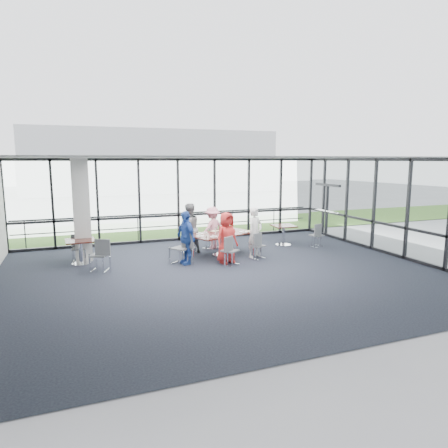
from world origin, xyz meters
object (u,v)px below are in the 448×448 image
object	(u,v)px
diner_near_left	(227,238)
chair_spare_r	(316,235)
main_table	(221,236)
chair_main_nr	(257,246)
diner_far_right	(212,228)
chair_main_nl	(230,251)
diner_near_right	(255,233)
side_table_left	(80,244)
diner_end	(186,238)
chair_spare_lb	(79,249)
structural_column	(81,210)
chair_main_fl	(189,239)
chair_main_fr	(211,235)
diner_far_left	(189,229)
chair_main_end	(181,248)
side_table_right	(284,229)
chair_spare_la	(99,255)

from	to	relation	value
diner_near_left	chair_spare_r	size ratio (longest dim) A/B	1.85
main_table	chair_main_nr	xyz separation A→B (m)	(0.94, -0.83, -0.23)
diner_far_right	chair_main_nr	size ratio (longest dim) A/B	1.80
chair_main_nl	chair_main_nr	distance (m)	1.20
diner_near_left	diner_near_right	size ratio (longest dim) A/B	0.96
side_table_left	diner_near_right	world-z (taller)	diner_near_right
diner_end	chair_main_nr	xyz separation A→B (m)	(2.31, -0.18, -0.40)
main_table	chair_spare_lb	world-z (taller)	chair_spare_lb
structural_column	diner_near_right	xyz separation A→B (m)	(5.21, -1.59, -0.78)
diner_end	chair_spare_lb	xyz separation A→B (m)	(-3.05, 1.50, -0.41)
chair_main_fl	chair_main_fr	world-z (taller)	chair_main_fr
diner_near_left	diner_far_left	xyz separation A→B (m)	(-0.74, 1.61, 0.07)
chair_main_nl	chair_main_end	size ratio (longest dim) A/B	0.91
side_table_left	diner_end	bearing A→B (deg)	-20.32
side_table_left	diner_far_left	xyz separation A→B (m)	(3.45, 0.17, 0.22)
diner_near_right	chair_main_end	xyz separation A→B (m)	(-2.45, 0.07, -0.33)
chair_spare_lb	diner_end	bearing A→B (deg)	159.06
chair_main_nl	chair_main_fl	xyz separation A→B (m)	(-0.68, 2.04, 0.02)
side_table_left	chair_spare_lb	bearing A→B (deg)	97.98
side_table_left	chair_main_fl	size ratio (longest dim) A/B	0.96
chair_main_fr	chair_spare_r	xyz separation A→B (m)	(3.68, -1.11, -0.05)
structural_column	side_table_right	distance (m)	7.07
chair_main_nr	chair_main_fr	xyz separation A→B (m)	(-0.90, 1.93, 0.05)
diner_near_left	diner_near_right	world-z (taller)	diner_near_right
side_table_left	diner_end	xyz separation A→B (m)	(3.00, -1.11, 0.18)
chair_spare_lb	diner_far_left	bearing A→B (deg)	-178.40
main_table	side_table_left	bearing A→B (deg)	151.59
diner_far_right	structural_column	bearing A→B (deg)	-24.65
main_table	chair_spare_r	xyz separation A→B (m)	(3.72, -0.01, -0.22)
side_table_right	diner_near_right	size ratio (longest dim) A/B	0.53
side_table_left	chair_spare_r	bearing A→B (deg)	-3.33
diner_far_left	chair_main_end	bearing A→B (deg)	43.21
diner_near_right	chair_spare_r	size ratio (longest dim) A/B	1.93
diner_far_right	chair_main_end	xyz separation A→B (m)	(-1.58, -1.62, -0.26)
diner_near_left	diner_far_left	distance (m)	1.77
chair_main_fr	chair_main_nl	bearing A→B (deg)	48.20
chair_spare_lb	chair_spare_r	bearing A→B (deg)	179.24
chair_spare_lb	diner_near_right	bearing A→B (deg)	169.53
diner_end	chair_main_nr	distance (m)	2.35
diner_end	chair_main_nl	size ratio (longest dim) A/B	1.84
side_table_left	chair_main_fr	bearing A→B (deg)	8.23
chair_main_nl	chair_spare_lb	world-z (taller)	chair_main_nl
side_table_right	chair_main_end	bearing A→B (deg)	-163.62
diner_far_left	chair_main_fr	world-z (taller)	diner_far_left
diner_near_left	main_table	bearing A→B (deg)	59.93
diner_far_right	chair_spare_la	world-z (taller)	diner_far_right
main_table	chair_spare_lb	xyz separation A→B (m)	(-4.42, 0.86, -0.24)
chair_main_fl	chair_spare_lb	size ratio (longest dim) A/B	1.15
diner_far_right	chair_main_nr	xyz separation A→B (m)	(0.87, -1.86, -0.33)
chair_main_nr	chair_main_fl	xyz separation A→B (m)	(-1.79, 1.60, 0.05)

